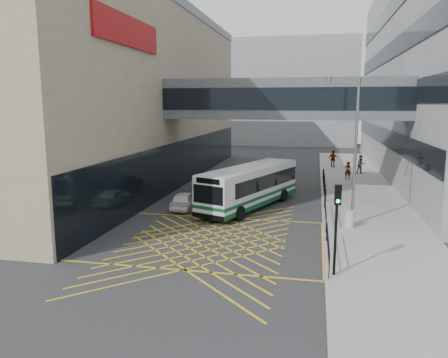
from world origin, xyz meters
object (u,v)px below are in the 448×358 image
Objects in this scene: car_dark at (214,188)px; litter_bin at (349,219)px; pedestrian_c at (333,159)px; car_silver at (275,180)px; pedestrian_b at (361,165)px; car_white at (184,200)px; traffic_light at (337,217)px; street_lamp at (353,142)px; pedestrian_a at (348,170)px; bus at (251,186)px.

car_dark is 11.77m from litter_bin.
car_dark is at bearing 79.21° from pedestrian_c.
pedestrian_b reaches higher than car_silver.
pedestrian_c is at bearing 99.21° from pedestrian_b.
car_dark is 1.03× the size of car_silver.
car_white is at bearing -150.00° from pedestrian_b.
litter_bin is at bearing 77.73° from traffic_light.
traffic_light is 8.65m from street_lamp.
traffic_light is 0.45× the size of street_lamp.
pedestrian_a is at bearing 81.20° from traffic_light.
pedestrian_b is (13.26, 17.44, 0.47)m from car_white.
street_lamp is 4.58× the size of pedestrian_c.
bus is 5.65× the size of pedestrian_c.
pedestrian_c is (-0.10, 23.78, -3.91)m from street_lamp.
car_silver is 12.77m from street_lamp.
street_lamp is at bearing 145.60° from car_dark.
car_dark is at bearing 116.77° from traffic_light.
pedestrian_b is (1.53, 3.69, 0.10)m from pedestrian_a.
street_lamp reaches higher than car_silver.
traffic_light is 7.87m from litter_bin.
traffic_light reaches higher than bus.
street_lamp reaches higher than litter_bin.
bus is at bearing 55.41° from pedestrian_a.
litter_bin is (9.60, -6.81, -0.17)m from car_dark.
car_silver is 1.30× the size of traffic_light.
traffic_light reaches higher than litter_bin.
traffic_light is at bearing -120.12° from pedestrian_b.
car_white is at bearing 45.67° from pedestrian_a.
pedestrian_c is at bearing -120.35° from car_dark.
bus is at bearing 140.74° from car_dark.
pedestrian_c is (-0.09, 24.51, 0.45)m from litter_bin.
litter_bin is 16.71m from pedestrian_a.
car_dark is (1.16, 3.88, 0.18)m from car_white.
pedestrian_b reaches higher than car_white.
street_lamp is at bearing 82.70° from pedestrian_a.
car_dark is 2.78× the size of pedestrian_c.
pedestrian_a is (6.34, 5.17, 0.22)m from car_silver.
car_dark is 1.34× the size of traffic_light.
traffic_light reaches higher than pedestrian_c.
car_white is (-4.40, -1.42, -0.93)m from bus.
car_silver is at bearing 98.73° from traffic_light.
traffic_light is at bearing -106.74° from street_lamp.
car_silver is at bearing 107.54° from street_lamp.
litter_bin is (-0.01, -0.73, -4.35)m from street_lamp.
pedestrian_a reaches higher than car_silver.
pedestrian_a is (10.57, 9.87, 0.19)m from car_dark.
traffic_light is 32.09m from pedestrian_c.
pedestrian_a is at bearing -139.06° from car_dark.
bus is at bearing -141.70° from pedestrian_b.
car_silver is at bearing 35.32° from pedestrian_a.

